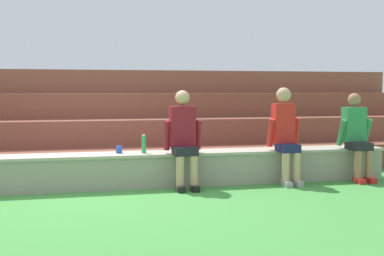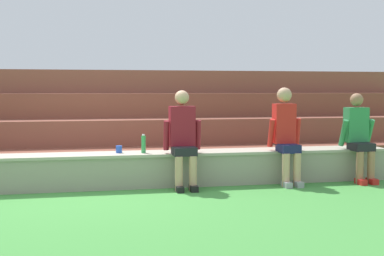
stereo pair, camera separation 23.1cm
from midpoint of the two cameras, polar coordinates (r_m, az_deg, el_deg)
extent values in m
plane|color=#428E3D|center=(7.23, -9.50, -6.93)|extent=(80.00, 80.00, 0.00)
cube|color=gray|center=(7.44, -9.59, -4.71)|extent=(8.73, 0.51, 0.48)
cube|color=#ABA28E|center=(7.41, -9.61, -2.98)|extent=(8.77, 0.55, 0.04)
cube|color=brown|center=(8.32, -9.79, -3.90)|extent=(12.33, 0.64, 0.44)
cube|color=brown|center=(8.93, -9.93, -1.91)|extent=(12.33, 0.64, 0.88)
cube|color=brown|center=(9.55, -10.05, -0.17)|extent=(12.33, 0.64, 1.32)
cube|color=brown|center=(10.18, -10.15, 1.35)|extent=(12.33, 0.64, 1.77)
cylinder|color=tan|center=(7.08, -0.52, -5.11)|extent=(0.11, 0.11, 0.48)
cylinder|color=tan|center=(7.12, 1.04, -5.06)|extent=(0.11, 0.11, 0.48)
cube|color=black|center=(7.08, -0.46, -6.78)|extent=(0.10, 0.22, 0.08)
cube|color=black|center=(7.12, 1.11, -6.72)|extent=(0.10, 0.22, 0.08)
cube|color=black|center=(7.19, 0.04, -2.57)|extent=(0.32, 0.34, 0.12)
cube|color=maroon|center=(7.32, -0.22, 0.21)|extent=(0.36, 0.20, 0.57)
sphere|color=tan|center=(7.30, -0.22, 3.40)|extent=(0.21, 0.21, 0.21)
cylinder|color=maroon|center=(7.27, -1.96, -0.83)|extent=(0.08, 0.14, 0.43)
cylinder|color=maroon|center=(7.36, 1.57, -0.76)|extent=(0.08, 0.14, 0.43)
cylinder|color=tan|center=(7.54, 11.25, -4.61)|extent=(0.11, 0.11, 0.48)
cylinder|color=tan|center=(7.61, 12.45, -4.55)|extent=(0.11, 0.11, 0.48)
cube|color=#99999E|center=(7.54, 11.35, -6.17)|extent=(0.10, 0.22, 0.08)
cube|color=#99999E|center=(7.61, 12.55, -6.09)|extent=(0.10, 0.22, 0.08)
cube|color=#191E47|center=(7.66, 11.50, -2.24)|extent=(0.28, 0.32, 0.12)
cube|color=red|center=(7.79, 11.02, 0.48)|extent=(0.31, 0.20, 0.59)
sphere|color=tan|center=(7.78, 11.06, 3.63)|extent=(0.22, 0.22, 0.22)
cylinder|color=red|center=(7.71, 9.64, -0.54)|extent=(0.08, 0.18, 0.43)
cylinder|color=red|center=(7.87, 12.45, -0.48)|extent=(0.08, 0.14, 0.43)
cylinder|color=#996B4C|center=(8.05, 18.92, -4.20)|extent=(0.11, 0.11, 0.48)
cylinder|color=#996B4C|center=(8.14, 20.03, -4.13)|extent=(0.11, 0.11, 0.48)
cube|color=red|center=(8.05, 19.03, -5.66)|extent=(0.10, 0.22, 0.08)
cube|color=red|center=(8.14, 20.14, -5.58)|extent=(0.10, 0.22, 0.08)
cube|color=black|center=(8.17, 19.04, -1.97)|extent=(0.30, 0.34, 0.12)
cube|color=#2D7F47|center=(8.29, 18.52, 0.35)|extent=(0.33, 0.20, 0.53)
sphere|color=#996B4C|center=(8.27, 18.58, 3.00)|extent=(0.20, 0.20, 0.20)
cylinder|color=#2D7F47|center=(8.17, 17.25, -0.52)|extent=(0.08, 0.22, 0.42)
cylinder|color=#2D7F47|center=(8.39, 19.85, -0.46)|extent=(0.08, 0.22, 0.42)
cylinder|color=green|center=(7.39, -4.52, -1.82)|extent=(0.07, 0.07, 0.25)
cylinder|color=white|center=(7.38, -4.52, -0.77)|extent=(0.04, 0.04, 0.02)
cylinder|color=blue|center=(7.44, -7.24, -2.36)|extent=(0.09, 0.09, 0.10)
camera|label=1|loc=(0.12, -89.12, 0.07)|focal=48.03mm
camera|label=2|loc=(0.12, 90.88, -0.07)|focal=48.03mm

